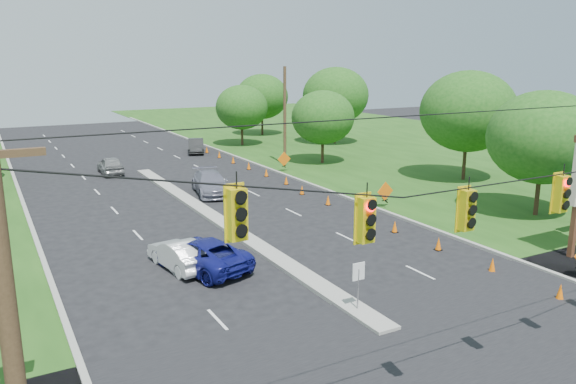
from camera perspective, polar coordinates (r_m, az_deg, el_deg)
grass_right at (r=52.72m, az=24.99°, el=1.58°), size 40.00×160.00×0.06m
curb_left at (r=41.51m, az=-25.25°, el=-1.33°), size 0.25×110.00×0.16m
curb_right at (r=47.01m, az=0.01°, el=1.55°), size 0.25×110.00×0.16m
median at (r=34.92m, az=-7.45°, el=-2.73°), size 1.00×34.00×0.18m
median_sign at (r=21.86m, az=7.16°, el=-8.60°), size 0.55×0.06×2.05m
signal_span at (r=15.88m, az=22.34°, el=-4.59°), size 25.60×0.32×9.00m
utility_pole_far_right at (r=51.81m, az=-0.33°, el=7.68°), size 0.28×0.28×9.00m
cone_0 at (r=25.75m, az=25.92°, el=-9.10°), size 0.32×0.32×0.70m
cone_1 at (r=27.73m, az=20.04°, el=-6.98°), size 0.32×0.32×0.70m
cone_2 at (r=29.98m, az=15.04°, el=-5.09°), size 0.32×0.32×0.70m
cone_3 at (r=32.46m, az=10.79°, el=-3.45°), size 0.32×0.32×0.70m
cone_4 at (r=35.11m, az=7.18°, el=-2.04°), size 0.32×0.32×0.70m
cone_5 at (r=37.90m, az=4.09°, el=-0.82°), size 0.32×0.32×0.70m
cone_6 at (r=40.80m, az=1.43°, el=0.23°), size 0.32×0.32×0.70m
cone_7 at (r=44.06m, az=-0.18°, el=1.22°), size 0.32×0.32×0.70m
cone_8 at (r=47.10m, az=-2.22°, el=2.00°), size 0.32×0.32×0.70m
cone_9 at (r=50.20m, az=-4.01°, el=2.68°), size 0.32×0.32×0.70m
cone_10 at (r=53.35m, az=-5.59°, el=3.28°), size 0.32×0.32×0.70m
cone_11 at (r=56.54m, az=-7.00°, el=3.81°), size 0.32×0.32×0.70m
cone_12 at (r=59.77m, az=-8.25°, el=4.29°), size 0.32×0.32×0.70m
work_sign_1 at (r=37.38m, az=9.85°, el=-0.02°), size 1.27×0.58×1.37m
work_sign_2 at (r=48.85m, az=-0.40°, el=3.30°), size 1.27×0.58×1.37m
tree_7 at (r=37.72m, az=24.51°, el=5.07°), size 6.72×6.72×7.84m
tree_8 at (r=47.13m, az=17.82°, el=7.81°), size 7.56×7.56×8.82m
tree_9 at (r=52.73m, az=3.57°, el=7.57°), size 5.88×5.88×6.86m
tree_10 at (r=65.33m, az=4.86°, el=9.75°), size 7.56×7.56×8.82m
tree_11 at (r=72.92m, az=-2.66°, el=9.66°), size 6.72×6.72×7.84m
tree_12 at (r=64.11m, az=-4.73°, el=8.57°), size 5.88×5.88×6.86m
white_sedan at (r=26.95m, az=-10.99°, el=-6.22°), size 2.06×4.34×1.37m
blue_pickup at (r=26.63m, az=-8.77°, el=-6.24°), size 3.92×5.84×1.49m
silver_car_far at (r=41.29m, az=-7.85°, el=0.91°), size 3.26×5.86×1.61m
silver_car_oncoming at (r=50.47m, az=-17.59°, el=2.61°), size 1.95×4.51×1.52m
dark_car_receding at (r=59.93m, az=-9.33°, el=4.65°), size 2.93×4.75×1.48m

